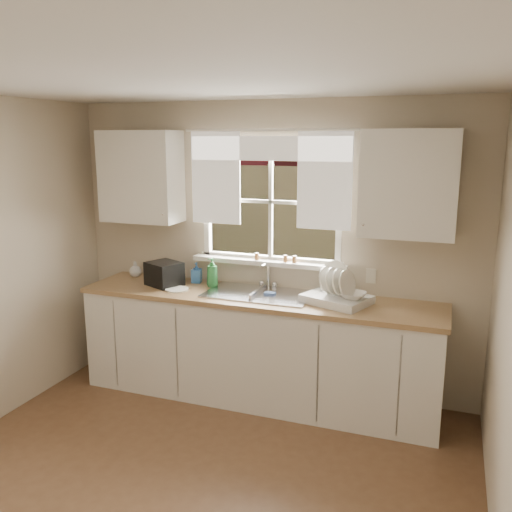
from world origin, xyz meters
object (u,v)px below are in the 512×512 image
(cup, at_px, (162,281))
(black_appliance, at_px, (164,274))
(soap_bottle_a, at_px, (212,272))
(dish_rack, at_px, (337,294))

(cup, height_order, black_appliance, black_appliance)
(soap_bottle_a, relative_size, cup, 2.00)
(dish_rack, xyz_separation_m, black_appliance, (-1.54, -0.00, 0.04))
(soap_bottle_a, bearing_deg, black_appliance, -148.20)
(dish_rack, distance_m, soap_bottle_a, 1.13)
(cup, distance_m, black_appliance, 0.08)
(dish_rack, bearing_deg, soap_bottle_a, 175.15)
(dish_rack, relative_size, black_appliance, 2.05)
(cup, relative_size, black_appliance, 0.46)
(cup, bearing_deg, dish_rack, 24.14)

